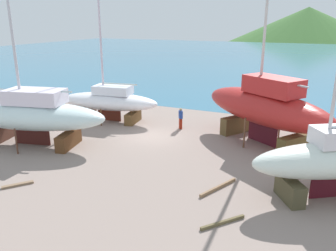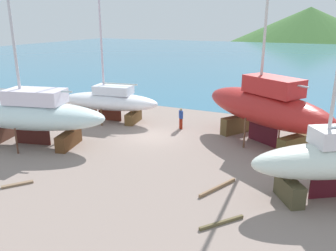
{
  "view_description": "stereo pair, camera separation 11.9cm",
  "coord_description": "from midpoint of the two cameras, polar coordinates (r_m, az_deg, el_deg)",
  "views": [
    {
      "loc": [
        11.05,
        -21.74,
        8.46
      ],
      "look_at": [
        1.85,
        -1.34,
        1.49
      ],
      "focal_mm": 36.45,
      "sensor_mm": 36.0,
      "label": 1
    },
    {
      "loc": [
        11.16,
        -21.69,
        8.46
      ],
      "look_at": [
        1.85,
        -1.34,
        1.49
      ],
      "focal_mm": 36.45,
      "sensor_mm": 36.0,
      "label": 2
    }
  ],
  "objects": [
    {
      "name": "sailboat_mid_port",
      "position": [
        25.39,
        -21.85,
        1.8
      ],
      "size": [
        11.39,
        5.8,
        17.12
      ],
      "rotation": [
        0.0,
        0.0,
        3.38
      ],
      "color": "#513025",
      "rests_on": "ground"
    },
    {
      "name": "sailboat_large_starboard",
      "position": [
        18.26,
        26.07,
        -5.11
      ],
      "size": [
        8.15,
        6.43,
        13.64
      ],
      "rotation": [
        0.0,
        0.0,
        3.71
      ],
      "color": "#47412A",
      "rests_on": "ground"
    },
    {
      "name": "timber_long_aft",
      "position": [
        15.49,
        9.19,
        -15.74
      ],
      "size": [
        1.52,
        1.82,
        0.15
      ],
      "primitive_type": "cube",
      "rotation": [
        0.0,
        0.0,
        0.88
      ],
      "color": "brown",
      "rests_on": "ground"
    },
    {
      "name": "barrel_ochre",
      "position": [
        34.7,
        -25.68,
        2.09
      ],
      "size": [
        0.7,
        0.7,
        0.75
      ],
      "primitive_type": "cylinder",
      "rotation": [
        0.0,
        0.0,
        1.18
      ],
      "color": "navy",
      "rests_on": "ground"
    },
    {
      "name": "barrel_blue_faded",
      "position": [
        34.89,
        -17.43,
        3.01
      ],
      "size": [
        0.88,
        1.01,
        0.64
      ],
      "primitive_type": "cylinder",
      "rotation": [
        1.57,
        0.0,
        3.45
      ],
      "color": "#292828",
      "rests_on": "ground"
    },
    {
      "name": "timber_short_cross",
      "position": [
        18.24,
        8.5,
        -10.23
      ],
      "size": [
        1.22,
        2.61,
        0.17
      ],
      "primitive_type": "cube",
      "rotation": [
        0.0,
        0.0,
        1.16
      ],
      "color": "#876749",
      "rests_on": "ground"
    },
    {
      "name": "barrel_tipped_left",
      "position": [
        32.65,
        -25.31,
        1.08
      ],
      "size": [
        1.02,
        0.71,
        0.55
      ],
      "primitive_type": "cylinder",
      "rotation": [
        1.57,
        0.0,
        4.9
      ],
      "color": "black",
      "rests_on": "ground"
    },
    {
      "name": "sailboat_far_slipway",
      "position": [
        29.87,
        -9.63,
        4.1
      ],
      "size": [
        9.13,
        4.14,
        12.46
      ],
      "rotation": [
        0.0,
        0.0,
        3.29
      ],
      "color": "brown",
      "rests_on": "ground"
    },
    {
      "name": "sailboat_small_center",
      "position": [
        24.61,
        16.1,
        3.03
      ],
      "size": [
        10.84,
        8.64,
        17.5
      ],
      "rotation": [
        0.0,
        0.0,
        2.56
      ],
      "color": "brown",
      "rests_on": "ground"
    },
    {
      "name": "timber_plank_near",
      "position": [
        37.91,
        -24.25,
        2.95
      ],
      "size": [
        2.87,
        1.2,
        0.12
      ],
      "primitive_type": "cube",
      "rotation": [
        0.0,
        0.0,
        0.34
      ],
      "color": "#8E694A",
      "rests_on": "ground"
    },
    {
      "name": "worker",
      "position": [
        27.36,
        2.29,
        1.24
      ],
      "size": [
        0.45,
        0.5,
        1.73
      ],
      "rotation": [
        0.0,
        0.0,
        0.63
      ],
      "color": "maroon",
      "rests_on": "ground"
    },
    {
      "name": "headland_hill",
      "position": [
        171.04,
        22.31,
        13.22
      ],
      "size": [
        124.65,
        124.65,
        27.75
      ],
      "primitive_type": "cone",
      "color": "#36622A",
      "rests_on": "ground"
    },
    {
      "name": "ground_plane",
      "position": [
        23.31,
        -5.76,
        -4.07
      ],
      "size": [
        47.43,
        47.43,
        0.0
      ],
      "primitive_type": "plane",
      "color": "gray"
    },
    {
      "name": "sea_water",
      "position": [
        85.66,
        17.33,
        10.87
      ],
      "size": [
        174.61,
        107.98,
        0.01
      ],
      "primitive_type": "cube",
      "color": "teal",
      "rests_on": "ground"
    },
    {
      "name": "timber_short_skew",
      "position": [
        20.09,
        -23.71,
        -9.0
      ],
      "size": [
        1.16,
        1.38,
        0.12
      ],
      "primitive_type": "cube",
      "rotation": [
        0.0,
        0.0,
        0.9
      ],
      "color": "#80644B",
      "rests_on": "ground"
    }
  ]
}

